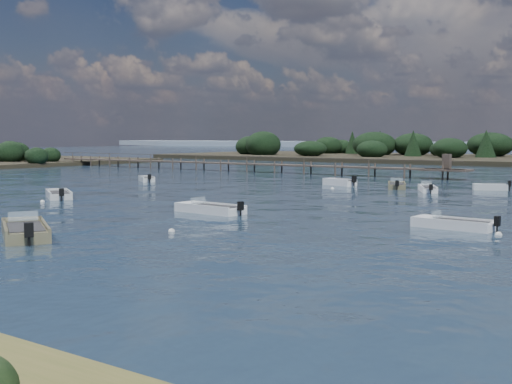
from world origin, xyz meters
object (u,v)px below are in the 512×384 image
Objects in this scene: tender_far_grey at (147,180)px; dinghy_near_olive at (25,233)px; dinghy_mid_white_a at (210,210)px; dinghy_mid_grey at (59,196)px; tender_far_white at (340,184)px; jetty at (251,164)px; dinghy_mid_white_b at (453,226)px; dinghy_extra_b at (427,190)px; tender_far_grey_b at (490,188)px; dinghy_extra_a at (397,187)px.

dinghy_near_olive reaches higher than tender_far_grey.
dinghy_mid_white_a reaches higher than tender_far_grey.
dinghy_near_olive reaches higher than dinghy_mid_grey.
dinghy_mid_white_a is (1.13, 12.04, -0.03)m from dinghy_near_olive.
dinghy_near_olive reaches higher than tender_far_white.
dinghy_mid_white_a is 44.92m from jetty.
dinghy_mid_grey reaches higher than dinghy_mid_white_b.
dinghy_mid_white_b is at bearing -51.07° from tender_far_white.
dinghy_extra_b is 5.87m from tender_far_grey_b.
tender_far_grey_b is (13.04, 2.65, -0.03)m from tender_far_white.
dinghy_near_olive is (-15.27, -13.85, 0.03)m from dinghy_mid_white_b.
dinghy_mid_white_b is at bearing -23.00° from tender_far_grey.
jetty is at bearing 160.93° from tender_far_grey_b.
tender_far_grey_b is at bearing 46.28° from dinghy_mid_grey.
dinghy_extra_b is (27.70, 4.86, -0.01)m from tender_far_grey.
tender_far_grey reaches higher than dinghy_extra_b.
dinghy_mid_white_b is 0.99× the size of dinghy_mid_grey.
dinghy_extra_b is at bearing -25.75° from dinghy_extra_a.
tender_far_white reaches higher than tender_far_grey.
tender_far_white is 1.21× the size of tender_far_grey_b.
dinghy_extra_b is (3.41, -1.65, -0.01)m from dinghy_extra_a.
dinghy_extra_b is 1.13× the size of tender_far_white.
tender_far_white is (-17.78, 22.00, 0.04)m from dinghy_mid_white_b.
tender_far_grey is at bearing 142.21° from dinghy_mid_white_a.
tender_far_white is (18.60, 6.56, 0.03)m from tender_far_grey.
dinghy_mid_grey is 1.02× the size of dinghy_extra_b.
dinghy_extra_b is at bearing -28.36° from jetty.
dinghy_near_olive is (-6.60, -34.14, 0.04)m from dinghy_extra_b.
tender_far_white is 13.31m from tender_far_grey_b.
dinghy_mid_white_b is 1.15× the size of tender_far_white.
dinghy_extra_a is 5.69m from tender_far_white.
dinghy_extra_a is 0.83× the size of dinghy_mid_white_a.
dinghy_mid_white_a reaches higher than tender_far_grey_b.
dinghy_mid_white_a is (15.14, -0.79, -0.01)m from dinghy_mid_grey.
dinghy_extra_a is 3.79m from dinghy_extra_b.
dinghy_near_olive is at bearing -86.01° from tender_far_white.
dinghy_mid_grey is 1.40× the size of tender_far_grey_b.
dinghy_extra_a is at bearing 53.17° from dinghy_mid_grey.
dinghy_mid_grey is 28.68m from dinghy_extra_a.
tender_far_grey is 17.92m from dinghy_mid_grey.
jetty is at bearing 145.10° from tender_far_white.
dinghy_mid_white_b is (36.38, -15.44, -0.01)m from tender_far_grey.
tender_far_grey_b is (10.54, 38.50, -0.02)m from dinghy_near_olive.
dinghy_extra_a reaches higher than tender_far_grey.
tender_far_white reaches higher than dinghy_mid_grey.
dinghy_mid_grey reaches higher than dinghy_extra_a.
dinghy_mid_grey is (-29.28, -1.01, 0.02)m from dinghy_mid_white_b.
tender_far_white reaches higher than dinghy_extra_a.
tender_far_grey is at bearing 113.34° from dinghy_mid_grey.
dinghy_extra_a is 35.93m from dinghy_near_olive.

